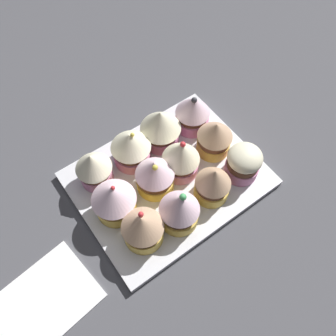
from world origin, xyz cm
name	(u,v)px	position (x,y,z in cm)	size (l,w,h in cm)	color
ground_plane	(168,185)	(0.00, 0.00, -1.50)	(180.00, 180.00, 3.00)	#4C4C51
baking_tray	(168,179)	(0.00, 0.00, 0.60)	(29.36, 23.10, 1.20)	silver
cupcake_0	(143,228)	(-8.75, -5.99, 4.71)	(6.13, 6.13, 7.13)	#EFC651
cupcake_1	(179,209)	(-2.96, -6.86, 5.09)	(5.98, 5.98, 7.96)	#EFC651
cupcake_2	(213,183)	(3.76, -6.34, 4.76)	(5.49, 5.49, 7.04)	#EFC651
cupcake_3	(243,163)	(10.12, -6.22, 4.33)	(5.54, 5.54, 6.18)	pink
cupcake_4	(116,202)	(-9.76, -0.49, 4.94)	(6.69, 6.69, 7.40)	#EFC651
cupcake_5	(156,176)	(-2.50, -0.41, 4.77)	(6.09, 6.09, 7.34)	#EFC651
cupcake_6	(181,157)	(2.46, 0.05, 4.97)	(6.05, 6.05, 7.67)	pink
cupcake_7	(216,139)	(9.37, -0.43, 4.70)	(5.78, 5.78, 6.86)	#EFC651
cupcake_8	(94,168)	(-9.44, 6.43, 4.84)	(5.71, 5.71, 6.97)	pink
cupcake_9	(131,147)	(-2.74, 6.29, 4.77)	(6.50, 6.50, 7.11)	pink
cupcake_10	(161,127)	(3.25, 6.56, 5.20)	(6.80, 6.80, 7.60)	pink
cupcake_11	(193,112)	(9.57, 6.09, 4.85)	(5.90, 5.90, 7.53)	pink
napkin	(41,304)	(-25.66, -5.40, 0.30)	(15.03, 10.68, 0.60)	white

